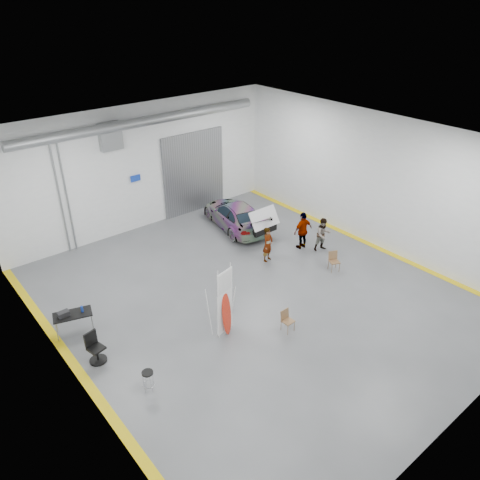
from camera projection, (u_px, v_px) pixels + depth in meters
ground at (253, 295)px, 18.09m from camera, size 16.00×16.00×0.00m
room_shell at (221, 179)px, 17.78m from camera, size 14.02×16.18×6.01m
sedan_car at (235, 215)px, 22.95m from camera, size 2.70×4.76×1.30m
person_a at (268, 244)px, 20.05m from camera, size 0.66×0.52×1.57m
person_b at (323, 234)px, 20.86m from camera, size 0.90×0.78×1.56m
person_c at (303, 230)px, 20.99m from camera, size 1.04×0.47×1.77m
surfboard_display at (225, 308)px, 15.57m from camera, size 0.75×0.32×2.68m
folding_chair_near at (288, 325)px, 16.14m from camera, size 0.39×0.40×0.79m
folding_chair_far at (334, 265)px, 19.56m from camera, size 0.52×0.56×0.84m
shop_stool at (148, 381)px, 13.69m from camera, size 0.36×0.36×0.71m
work_table at (70, 315)px, 15.74m from camera, size 1.39×0.97×1.03m
office_chair at (95, 349)px, 14.75m from camera, size 0.56×0.58×1.05m
trunk_lid at (263, 216)px, 21.28m from camera, size 1.52×0.92×0.04m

